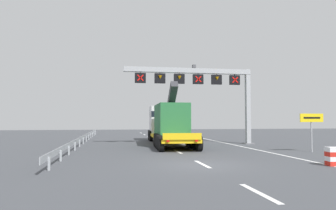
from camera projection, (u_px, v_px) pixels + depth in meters
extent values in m
plane|color=#424449|center=(200.00, 165.00, 15.36)|extent=(112.00, 112.00, 0.00)
cube|color=silver|center=(259.00, 193.00, 9.48)|extent=(0.20, 2.60, 0.01)
cube|color=silver|center=(202.00, 164.00, 15.63)|extent=(0.20, 2.60, 0.01)
cube|color=silver|center=(178.00, 152.00, 21.78)|extent=(0.20, 2.60, 0.01)
cube|color=silver|center=(164.00, 145.00, 27.93)|extent=(0.20, 2.60, 0.01)
cube|color=silver|center=(155.00, 140.00, 34.08)|extent=(0.20, 2.60, 0.01)
cube|color=silver|center=(149.00, 137.00, 40.24)|extent=(0.20, 2.60, 0.01)
cube|color=silver|center=(144.00, 135.00, 46.39)|extent=(0.20, 2.60, 0.01)
cube|color=silver|center=(141.00, 133.00, 52.54)|extent=(0.20, 2.60, 0.01)
cube|color=silver|center=(231.00, 144.00, 28.21)|extent=(0.20, 63.00, 0.01)
cube|color=#9EA0A5|center=(248.00, 107.00, 28.98)|extent=(0.40, 0.40, 6.89)
cube|color=slate|center=(248.00, 143.00, 28.82)|extent=(0.90, 0.90, 0.08)
cube|color=#9EA0A5|center=(189.00, 71.00, 28.19)|extent=(11.64, 0.44, 0.44)
cube|color=#4C4C51|center=(194.00, 66.00, 28.29)|extent=(0.28, 0.40, 0.28)
cube|color=black|center=(235.00, 80.00, 28.88)|extent=(0.95, 0.24, 0.88)
cube|color=#9EA0A5|center=(235.00, 75.00, 28.90)|extent=(0.08, 0.08, 0.16)
cube|color=red|center=(235.00, 80.00, 28.75)|extent=(0.58, 0.02, 0.58)
cube|color=red|center=(235.00, 80.00, 28.75)|extent=(0.58, 0.02, 0.58)
cube|color=black|center=(217.00, 80.00, 28.59)|extent=(0.95, 0.24, 0.88)
cube|color=#9EA0A5|center=(216.00, 74.00, 28.61)|extent=(0.08, 0.08, 0.16)
cone|color=orange|center=(217.00, 79.00, 28.46)|extent=(0.34, 0.34, 0.31)
cube|color=black|center=(198.00, 79.00, 28.30)|extent=(0.95, 0.24, 0.88)
cube|color=#9EA0A5|center=(198.00, 74.00, 28.32)|extent=(0.08, 0.08, 0.16)
cube|color=red|center=(198.00, 79.00, 28.17)|extent=(0.58, 0.02, 0.58)
cube|color=red|center=(198.00, 79.00, 28.17)|extent=(0.58, 0.02, 0.58)
cube|color=black|center=(179.00, 79.00, 28.01)|extent=(0.95, 0.24, 0.88)
cube|color=#9EA0A5|center=(179.00, 73.00, 28.03)|extent=(0.08, 0.08, 0.16)
cone|color=orange|center=(179.00, 78.00, 27.88)|extent=(0.34, 0.34, 0.31)
cube|color=black|center=(160.00, 78.00, 27.72)|extent=(0.95, 0.24, 0.88)
cube|color=#9EA0A5|center=(160.00, 73.00, 27.74)|extent=(0.08, 0.08, 0.16)
cone|color=orange|center=(160.00, 77.00, 27.59)|extent=(0.34, 0.34, 0.31)
cube|color=black|center=(140.00, 78.00, 27.42)|extent=(0.95, 0.24, 0.88)
cube|color=#9EA0A5|center=(140.00, 72.00, 27.45)|extent=(0.08, 0.08, 0.16)
cube|color=red|center=(140.00, 78.00, 27.30)|extent=(0.58, 0.02, 0.58)
cube|color=red|center=(140.00, 78.00, 27.30)|extent=(0.58, 0.02, 0.58)
cube|color=yellow|center=(172.00, 137.00, 26.33)|extent=(3.23, 10.51, 0.24)
cube|color=yellow|center=(182.00, 136.00, 21.11)|extent=(2.66, 0.19, 0.44)
cylinder|color=black|center=(161.00, 144.00, 21.69)|extent=(0.37, 1.11, 1.10)
cylinder|color=black|center=(199.00, 143.00, 22.03)|extent=(0.37, 1.11, 1.10)
cylinder|color=black|center=(160.00, 143.00, 22.73)|extent=(0.37, 1.11, 1.10)
cylinder|color=black|center=(196.00, 142.00, 23.07)|extent=(0.37, 1.11, 1.10)
cylinder|color=black|center=(158.00, 142.00, 23.77)|extent=(0.37, 1.11, 1.10)
cylinder|color=black|center=(193.00, 141.00, 24.11)|extent=(0.37, 1.11, 1.10)
cylinder|color=black|center=(157.00, 141.00, 24.81)|extent=(0.37, 1.11, 1.10)
cylinder|color=black|center=(190.00, 141.00, 25.15)|extent=(0.37, 1.11, 1.10)
cylinder|color=black|center=(156.00, 140.00, 25.85)|extent=(0.37, 1.11, 1.10)
cylinder|color=black|center=(188.00, 140.00, 26.19)|extent=(0.37, 1.11, 1.10)
cube|color=silver|center=(162.00, 121.00, 33.43)|extent=(2.71, 3.30, 3.10)
cube|color=black|center=(162.00, 114.00, 33.46)|extent=(2.73, 3.32, 0.60)
cylinder|color=black|center=(150.00, 135.00, 34.06)|extent=(0.39, 1.11, 1.10)
cylinder|color=black|center=(173.00, 135.00, 34.39)|extent=(0.39, 1.11, 1.10)
cylinder|color=black|center=(151.00, 136.00, 32.08)|extent=(0.39, 1.11, 1.10)
cylinder|color=black|center=(176.00, 136.00, 32.41)|extent=(0.39, 1.11, 1.10)
cube|color=#236638|center=(171.00, 120.00, 26.79)|extent=(2.61, 5.81, 2.70)
cube|color=#2D2D33|center=(172.00, 97.00, 26.03)|extent=(0.68, 2.96, 2.29)
cube|color=red|center=(168.00, 141.00, 20.94)|extent=(0.20, 0.07, 0.12)
cube|color=red|center=(197.00, 141.00, 21.18)|extent=(0.20, 0.07, 0.12)
cylinder|color=#9EA0A5|center=(311.00, 133.00, 21.55)|extent=(0.10, 0.10, 2.65)
cube|color=yellow|center=(312.00, 118.00, 21.54)|extent=(1.74, 0.06, 0.58)
cube|color=black|center=(312.00, 118.00, 21.51)|extent=(1.25, 0.01, 0.12)
cube|color=#999EA3|center=(84.00, 137.00, 30.10)|extent=(0.04, 36.26, 0.32)
cube|color=#999EA3|center=(49.00, 164.00, 13.72)|extent=(0.10, 0.10, 0.60)
cube|color=#999EA3|center=(61.00, 156.00, 16.70)|extent=(0.10, 0.10, 0.60)
cube|color=#999EA3|center=(69.00, 150.00, 19.68)|extent=(0.10, 0.10, 0.60)
cube|color=#999EA3|center=(75.00, 146.00, 22.65)|extent=(0.10, 0.10, 0.60)
cube|color=#999EA3|center=(80.00, 143.00, 25.63)|extent=(0.10, 0.10, 0.60)
cube|color=#999EA3|center=(83.00, 141.00, 28.60)|extent=(0.10, 0.10, 0.60)
cube|color=#999EA3|center=(86.00, 139.00, 31.58)|extent=(0.10, 0.10, 0.60)
cube|color=#999EA3|center=(89.00, 137.00, 34.56)|extent=(0.10, 0.10, 0.60)
cube|color=#999EA3|center=(91.00, 136.00, 37.53)|extent=(0.10, 0.10, 0.60)
cube|color=#999EA3|center=(93.00, 135.00, 40.51)|extent=(0.10, 0.10, 0.60)
cube|color=#999EA3|center=(94.00, 134.00, 43.48)|extent=(0.10, 0.10, 0.60)
cube|color=#999EA3|center=(95.00, 133.00, 46.46)|extent=(0.10, 0.10, 0.60)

